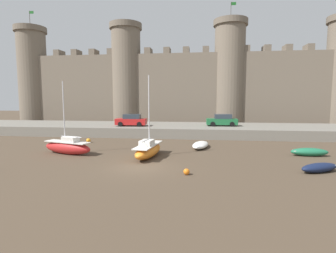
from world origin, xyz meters
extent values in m
plane|color=#4C3D2D|center=(0.00, 0.00, 0.00)|extent=(160.00, 160.00, 0.00)
cube|color=slate|center=(0.00, 18.28, 0.63)|extent=(68.18, 10.00, 1.26)
cube|color=#706354|center=(0.00, 29.65, 6.45)|extent=(56.18, 2.80, 12.91)
cylinder|color=#706354|center=(-28.09, 29.65, 8.75)|extent=(5.25, 5.25, 17.51)
cylinder|color=#675B4D|center=(-28.09, 29.65, 18.01)|extent=(5.88, 5.88, 1.00)
cylinder|color=#4C4742|center=(-28.09, 29.65, 20.01)|extent=(0.10, 0.10, 3.00)
cube|color=#19591E|center=(-27.64, 29.65, 21.21)|extent=(0.80, 0.04, 0.50)
cylinder|color=#706354|center=(-9.36, 29.65, 8.75)|extent=(5.25, 5.25, 17.51)
cylinder|color=#675B4D|center=(-9.36, 29.65, 18.01)|extent=(5.88, 5.88, 1.00)
cylinder|color=#706354|center=(9.36, 29.65, 8.75)|extent=(5.25, 5.25, 17.51)
cylinder|color=#675B4D|center=(9.36, 29.65, 18.01)|extent=(5.88, 5.88, 1.00)
cylinder|color=#4C4742|center=(9.36, 29.65, 20.01)|extent=(0.10, 0.10, 3.00)
cube|color=#19591E|center=(9.81, 29.65, 21.21)|extent=(0.80, 0.04, 0.50)
cube|color=#6A5E4F|center=(-22.40, 29.65, 13.46)|extent=(1.10, 2.52, 1.10)
cube|color=#6A5E4F|center=(-18.95, 29.65, 13.46)|extent=(1.10, 2.52, 1.10)
cube|color=#6A5E4F|center=(-15.51, 29.65, 13.46)|extent=(1.10, 2.52, 1.10)
cube|color=#6A5E4F|center=(-12.06, 29.65, 13.46)|extent=(1.10, 2.52, 1.10)
cube|color=#6A5E4F|center=(-5.17, 29.65, 13.46)|extent=(1.10, 2.52, 1.10)
cube|color=#6A5E4F|center=(-1.72, 29.65, 13.46)|extent=(1.10, 2.52, 1.10)
cube|color=#6A5E4F|center=(1.72, 29.65, 13.46)|extent=(1.10, 2.52, 1.10)
cube|color=#6A5E4F|center=(5.17, 29.65, 13.46)|extent=(1.10, 2.52, 1.10)
cube|color=#6A5E4F|center=(12.06, 29.65, 13.46)|extent=(1.10, 2.52, 1.10)
cube|color=#6A5E4F|center=(15.51, 29.65, 13.46)|extent=(1.10, 2.52, 1.10)
cube|color=#6A5E4F|center=(18.95, 29.65, 13.46)|extent=(1.10, 2.52, 1.10)
cube|color=#6A5E4F|center=(22.40, 29.65, 13.46)|extent=(1.10, 2.52, 1.10)
ellipsoid|color=silver|center=(4.41, 8.03, 0.30)|extent=(2.13, 3.88, 0.61)
ellipsoid|color=white|center=(4.41, 8.03, 0.36)|extent=(1.69, 3.17, 0.33)
cube|color=beige|center=(4.35, 7.76, 0.40)|extent=(1.25, 0.43, 0.06)
cube|color=beige|center=(4.68, 9.44, 0.38)|extent=(0.84, 0.43, 0.08)
ellipsoid|color=#141E3D|center=(12.46, 0.19, 0.31)|extent=(3.10, 2.15, 0.63)
ellipsoid|color=navy|center=(12.46, 0.19, 0.37)|extent=(2.52, 1.73, 0.34)
cube|color=beige|center=(12.26, 0.09, 0.41)|extent=(0.53, 0.81, 0.06)
cube|color=beige|center=(13.51, 0.70, 0.39)|extent=(0.48, 0.59, 0.08)
ellipsoid|color=orange|center=(-0.01, 3.30, 0.54)|extent=(2.11, 5.32, 1.09)
cube|color=silver|center=(-0.01, 3.30, 1.05)|extent=(1.81, 4.68, 0.08)
cube|color=silver|center=(-0.06, 2.91, 1.31)|extent=(1.13, 1.56, 0.44)
cylinder|color=silver|center=(0.02, 3.55, 4.02)|extent=(0.10, 0.10, 5.86)
cylinder|color=silver|center=(-0.08, 2.78, 1.54)|extent=(0.37, 2.32, 0.08)
ellipsoid|color=red|center=(-7.50, 3.62, 0.57)|extent=(5.24, 2.65, 1.14)
cube|color=silver|center=(-7.50, 3.62, 1.10)|extent=(4.60, 2.30, 0.08)
cube|color=silver|center=(-7.14, 3.51, 1.36)|extent=(1.60, 1.19, 0.44)
cylinder|color=silver|center=(-7.75, 3.69, 3.83)|extent=(0.10, 0.10, 5.37)
cylinder|color=silver|center=(-7.02, 3.47, 1.59)|extent=(2.22, 0.73, 0.08)
ellipsoid|color=#1E6B47|center=(13.84, 5.42, 0.35)|extent=(3.15, 1.10, 0.71)
ellipsoid|color=#339266|center=(13.84, 5.42, 0.41)|extent=(2.58, 0.86, 0.39)
cube|color=beige|center=(14.08, 5.42, 0.45)|extent=(0.22, 0.88, 0.06)
cube|color=beige|center=(12.62, 5.39, 0.43)|extent=(0.29, 0.57, 0.08)
sphere|color=orange|center=(-11.48, 8.60, 0.22)|extent=(0.45, 0.45, 0.45)
sphere|color=orange|center=(-8.21, 9.65, 0.24)|extent=(0.49, 0.49, 0.49)
sphere|color=orange|center=(3.51, -1.55, 0.21)|extent=(0.41, 0.41, 0.41)
cube|color=#1E6638|center=(7.26, 17.83, 1.86)|extent=(4.17, 1.88, 0.80)
cube|color=#2D3842|center=(7.41, 17.83, 2.56)|extent=(2.32, 1.60, 0.64)
cylinder|color=black|center=(6.03, 16.92, 1.58)|extent=(0.65, 0.21, 0.64)
cylinder|color=black|center=(5.96, 18.62, 1.58)|extent=(0.65, 0.21, 0.64)
cylinder|color=black|center=(8.57, 17.04, 1.58)|extent=(0.65, 0.21, 0.64)
cylinder|color=black|center=(8.49, 18.73, 1.58)|extent=(0.65, 0.21, 0.64)
cube|color=red|center=(-4.98, 16.21, 1.86)|extent=(4.17, 1.88, 0.80)
cube|color=#2D3842|center=(-4.83, 16.22, 2.56)|extent=(2.32, 1.60, 0.64)
cylinder|color=black|center=(-6.22, 15.31, 1.58)|extent=(0.65, 0.21, 0.64)
cylinder|color=black|center=(-6.29, 17.00, 1.58)|extent=(0.65, 0.21, 0.64)
cylinder|color=black|center=(-3.68, 15.42, 1.58)|extent=(0.65, 0.21, 0.64)
cylinder|color=black|center=(-3.75, 17.12, 1.58)|extent=(0.65, 0.21, 0.64)
camera|label=1|loc=(4.36, -18.34, 5.00)|focal=28.00mm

